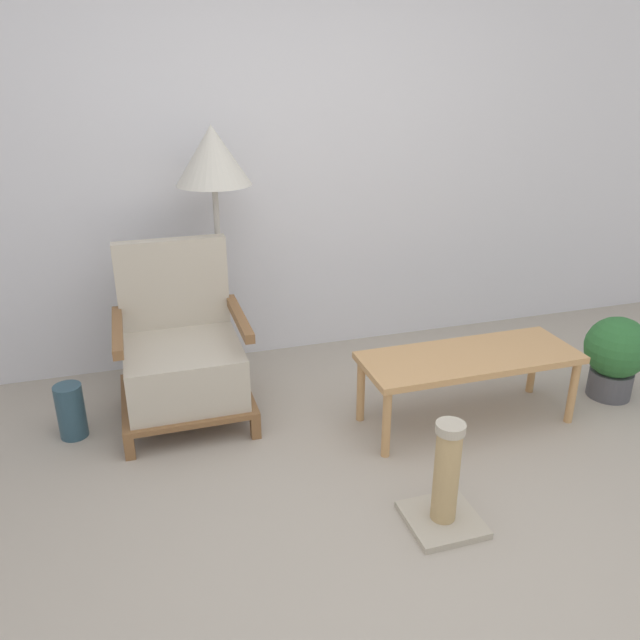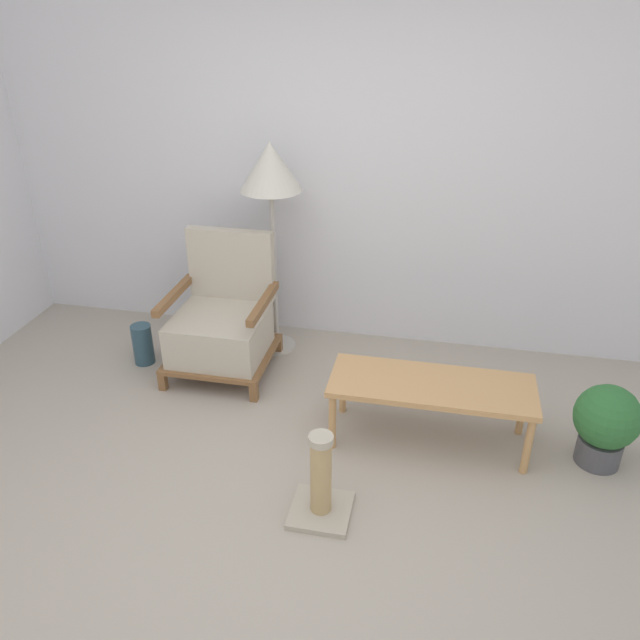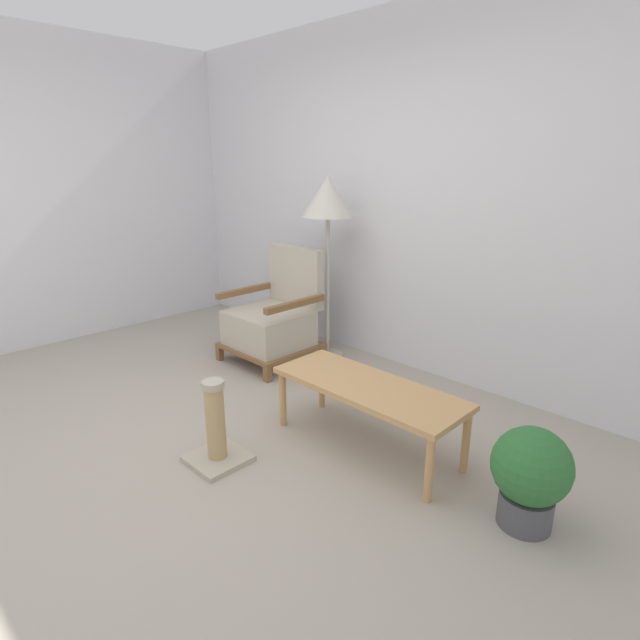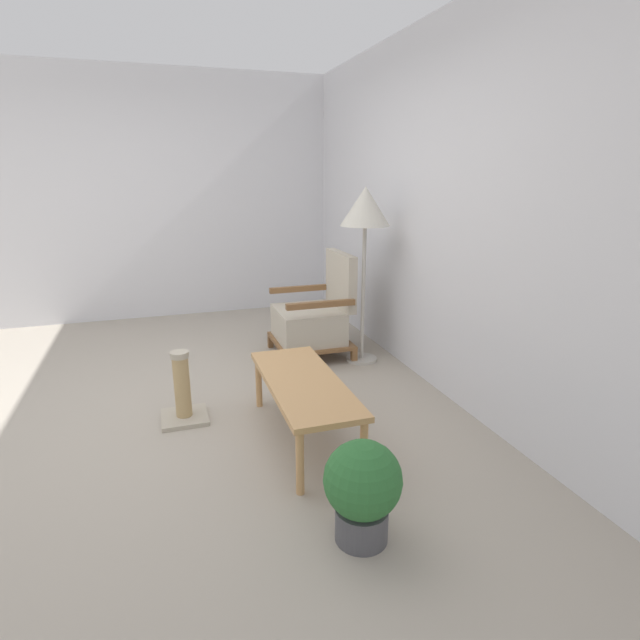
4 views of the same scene
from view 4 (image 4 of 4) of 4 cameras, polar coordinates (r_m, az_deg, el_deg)
The scene contains 9 objects.
ground_plane at distance 3.78m, azimuth -18.55°, elevation -9.82°, with size 14.00×14.00×0.00m, color #A89E8E.
wall_back at distance 3.97m, azimuth 12.69°, elevation 12.20°, with size 8.00×0.06×2.70m.
wall_left at distance 5.99m, azimuth -14.94°, elevation 13.37°, with size 0.06×8.00×2.70m.
armchair at distance 4.54m, azimuth -0.68°, elevation 0.24°, with size 0.68×0.66×0.94m.
floor_lamp at distance 4.23m, azimuth 5.18°, elevation 12.02°, with size 0.41×0.41×1.51m.
coffee_table at distance 3.10m, azimuth -1.89°, elevation -7.63°, with size 1.16×0.44×0.40m.
vase at distance 5.13m, azimuth -3.14°, elevation -0.23°, with size 0.14×0.14×0.29m, color #2D4C5B.
potted_plant at distance 2.35m, azimuth 4.88°, elevation -18.53°, with size 0.36×0.36×0.49m.
scratching_post at distance 3.52m, azimuth -15.40°, elevation -8.28°, with size 0.31×0.31×0.49m.
Camera 4 is at (3.41, 0.14, 1.62)m, focal length 28.00 mm.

